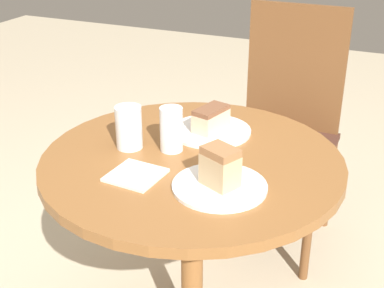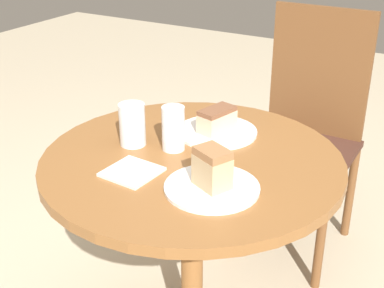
% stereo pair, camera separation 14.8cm
% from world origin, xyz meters
% --- Properties ---
extents(table, '(0.85, 0.85, 0.73)m').
position_xyz_m(table, '(0.00, 0.00, 0.56)').
color(table, brown).
rests_on(table, ground_plane).
extents(chair, '(0.44, 0.46, 0.99)m').
position_xyz_m(chair, '(0.07, 0.80, 0.51)').
color(chair, brown).
rests_on(chair, ground_plane).
extents(plate_near, '(0.24, 0.24, 0.01)m').
position_xyz_m(plate_near, '(0.13, -0.13, 0.73)').
color(plate_near, white).
rests_on(plate_near, table).
extents(plate_far, '(0.25, 0.25, 0.01)m').
position_xyz_m(plate_far, '(-0.01, 0.18, 0.73)').
color(plate_far, white).
rests_on(plate_far, table).
extents(cake_slice_near, '(0.11, 0.10, 0.10)m').
position_xyz_m(cake_slice_near, '(0.13, -0.13, 0.79)').
color(cake_slice_near, tan).
rests_on(cake_slice_near, plate_near).
extents(cake_slice_far, '(0.09, 0.13, 0.07)m').
position_xyz_m(cake_slice_far, '(-0.01, 0.18, 0.77)').
color(cake_slice_far, beige).
rests_on(cake_slice_far, plate_far).
extents(glass_lemonade, '(0.08, 0.08, 0.13)m').
position_xyz_m(glass_lemonade, '(-0.19, -0.02, 0.79)').
color(glass_lemonade, beige).
rests_on(glass_lemonade, table).
extents(glass_water, '(0.07, 0.07, 0.13)m').
position_xyz_m(glass_water, '(-0.07, 0.02, 0.79)').
color(glass_water, silver).
rests_on(glass_water, table).
extents(napkin_stack, '(0.14, 0.14, 0.01)m').
position_xyz_m(napkin_stack, '(-0.09, -0.16, 0.73)').
color(napkin_stack, silver).
rests_on(napkin_stack, table).
extents(fork, '(0.05, 0.15, 0.00)m').
position_xyz_m(fork, '(0.06, -0.01, 0.73)').
color(fork, silver).
rests_on(fork, table).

